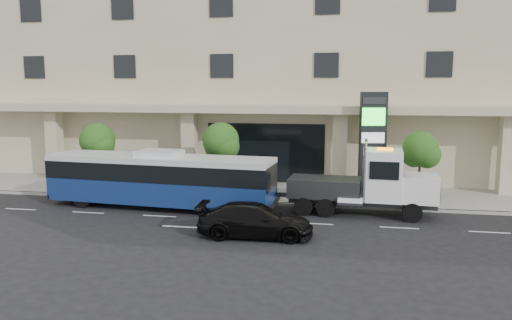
{
  "coord_description": "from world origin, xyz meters",
  "views": [
    {
      "loc": [
        5.43,
        -25.25,
        6.68
      ],
      "look_at": [
        0.44,
        2.0,
        2.54
      ],
      "focal_mm": 35.0,
      "sensor_mm": 36.0,
      "label": 1
    }
  ],
  "objects_px": {
    "signage_pylon": "(373,143)",
    "black_sedan": "(255,220)",
    "tow_truck": "(368,185)",
    "city_bus": "(160,179)"
  },
  "relations": [
    {
      "from": "signage_pylon",
      "to": "black_sedan",
      "type": "bearing_deg",
      "value": -131.85
    },
    {
      "from": "tow_truck",
      "to": "black_sedan",
      "type": "bearing_deg",
      "value": -133.41
    },
    {
      "from": "tow_truck",
      "to": "black_sedan",
      "type": "distance_m",
      "value": 7.01
    },
    {
      "from": "city_bus",
      "to": "tow_truck",
      "type": "relative_size",
      "value": 1.49
    },
    {
      "from": "city_bus",
      "to": "black_sedan",
      "type": "relative_size",
      "value": 2.49
    },
    {
      "from": "city_bus",
      "to": "signage_pylon",
      "type": "xyz_separation_m",
      "value": [
        11.54,
        4.72,
        1.66
      ]
    },
    {
      "from": "city_bus",
      "to": "signage_pylon",
      "type": "distance_m",
      "value": 12.58
    },
    {
      "from": "black_sedan",
      "to": "signage_pylon",
      "type": "bearing_deg",
      "value": -34.43
    },
    {
      "from": "city_bus",
      "to": "black_sedan",
      "type": "xyz_separation_m",
      "value": [
        6.1,
        -4.29,
        -0.88
      ]
    },
    {
      "from": "black_sedan",
      "to": "signage_pylon",
      "type": "xyz_separation_m",
      "value": [
        5.44,
        9.01,
        2.54
      ]
    }
  ]
}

